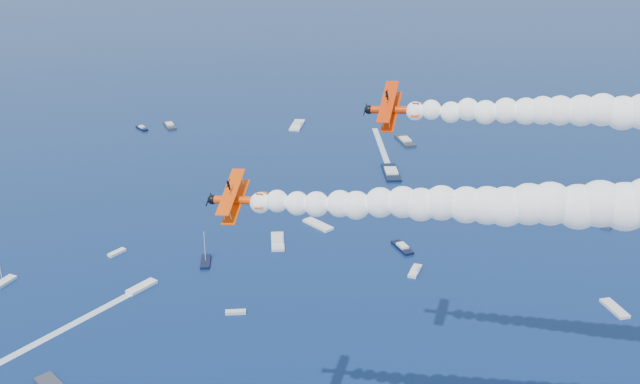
# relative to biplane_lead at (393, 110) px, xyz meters

# --- Properties ---
(biplane_lead) EXTENTS (9.71, 11.78, 9.51)m
(biplane_lead) POSITION_rel_biplane_lead_xyz_m (0.00, 0.00, 0.00)
(biplane_lead) COLOR red
(biplane_trail) EXTENTS (8.68, 10.64, 8.60)m
(biplane_trail) POSITION_rel_biplane_lead_xyz_m (-18.89, -20.47, -6.76)
(biplane_trail) COLOR #F64505
(smoke_trail_lead) EXTENTS (67.51, 22.87, 11.94)m
(smoke_trail_lead) POSITION_rel_biplane_lead_xyz_m (32.63, -4.20, 2.53)
(smoke_trail_lead) COLOR white
(smoke_trail_trail) EXTENTS (67.18, 16.24, 11.94)m
(smoke_trail_trail) POSITION_rel_biplane_lead_xyz_m (13.92, -22.91, -4.23)
(smoke_trail_trail) COLOR white
(spectator_boats) EXTENTS (208.76, 178.85, 0.70)m
(spectator_boats) POSITION_rel_biplane_lead_xyz_m (-9.84, 89.91, -60.05)
(spectator_boats) COLOR white
(spectator_boats) RESTS_ON ground
(boat_wakes) EXTENTS (75.12, 163.50, 0.04)m
(boat_wakes) POSITION_rel_biplane_lead_xyz_m (-40.71, 88.38, -60.37)
(boat_wakes) COLOR white
(boat_wakes) RESTS_ON ground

